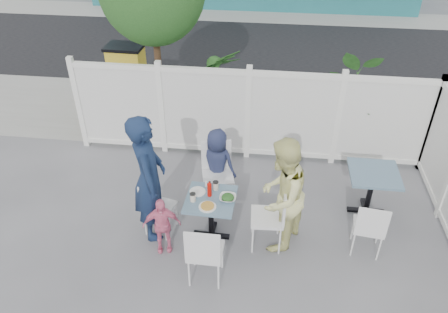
# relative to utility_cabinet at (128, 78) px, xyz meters

# --- Properties ---
(ground) EXTENTS (80.00, 80.00, 0.00)m
(ground) POSITION_rel_utility_cabinet_xyz_m (2.45, -4.00, -0.62)
(ground) COLOR slate
(near_sidewalk) EXTENTS (24.00, 2.60, 0.01)m
(near_sidewalk) POSITION_rel_utility_cabinet_xyz_m (2.45, -0.20, -0.61)
(near_sidewalk) COLOR gray
(near_sidewalk) RESTS_ON ground
(street) EXTENTS (24.00, 5.00, 0.01)m
(street) POSITION_rel_utility_cabinet_xyz_m (2.45, 3.50, -0.62)
(street) COLOR black
(street) RESTS_ON ground
(far_sidewalk) EXTENTS (24.00, 1.60, 0.01)m
(far_sidewalk) POSITION_rel_utility_cabinet_xyz_m (2.45, 6.60, -0.61)
(far_sidewalk) COLOR gray
(far_sidewalk) RESTS_ON ground
(fence_back) EXTENTS (5.86, 0.08, 1.60)m
(fence_back) POSITION_rel_utility_cabinet_xyz_m (2.55, -1.60, 0.17)
(fence_back) COLOR white
(fence_back) RESTS_ON ground
(utility_cabinet) EXTENTS (0.68, 0.50, 1.24)m
(utility_cabinet) POSITION_rel_utility_cabinet_xyz_m (0.00, 0.00, 0.00)
(utility_cabinet) COLOR gold
(utility_cabinet) RESTS_ON ground
(potted_shrub_a) EXTENTS (1.29, 1.29, 1.64)m
(potted_shrub_a) POSITION_rel_utility_cabinet_xyz_m (1.98, -0.90, 0.20)
(potted_shrub_a) COLOR #1F491B
(potted_shrub_a) RESTS_ON ground
(potted_shrub_b) EXTENTS (1.70, 1.62, 1.48)m
(potted_shrub_b) POSITION_rel_utility_cabinet_xyz_m (4.43, -1.00, 0.12)
(potted_shrub_b) COLOR #1F491B
(potted_shrub_b) RESTS_ON ground
(main_table) EXTENTS (0.66, 0.66, 0.68)m
(main_table) POSITION_rel_utility_cabinet_xyz_m (2.23, -3.61, -0.10)
(main_table) COLOR #425F80
(main_table) RESTS_ON ground
(spare_table) EXTENTS (0.68, 0.68, 0.72)m
(spare_table) POSITION_rel_utility_cabinet_xyz_m (4.41, -2.84, -0.06)
(spare_table) COLOR #425F80
(spare_table) RESTS_ON ground
(chair_left) EXTENTS (0.45, 0.46, 0.84)m
(chair_left) POSITION_rel_utility_cabinet_xyz_m (1.45, -3.55, -0.13)
(chair_left) COLOR white
(chair_left) RESTS_ON ground
(chair_right) EXTENTS (0.44, 0.46, 0.95)m
(chair_right) POSITION_rel_utility_cabinet_xyz_m (3.05, -3.65, -0.06)
(chair_right) COLOR white
(chair_right) RESTS_ON ground
(chair_back) EXTENTS (0.53, 0.52, 0.97)m
(chair_back) POSITION_rel_utility_cabinet_xyz_m (2.20, -2.80, -0.06)
(chair_back) COLOR white
(chair_back) RESTS_ON ground
(chair_near) EXTENTS (0.42, 0.40, 0.91)m
(chair_near) POSITION_rel_utility_cabinet_xyz_m (2.27, -4.39, -0.09)
(chair_near) COLOR white
(chair_near) RESTS_ON ground
(chair_spare) EXTENTS (0.42, 0.41, 0.84)m
(chair_spare) POSITION_rel_utility_cabinet_xyz_m (4.27, -3.68, -0.13)
(chair_spare) COLOR white
(chair_spare) RESTS_ON ground
(man) EXTENTS (0.59, 0.75, 1.82)m
(man) POSITION_rel_utility_cabinet_xyz_m (1.43, -3.59, 0.29)
(man) COLOR #152546
(man) RESTS_ON ground
(woman) EXTENTS (0.87, 0.96, 1.62)m
(woman) POSITION_rel_utility_cabinet_xyz_m (3.13, -3.61, 0.19)
(woman) COLOR #E0DF44
(woman) RESTS_ON ground
(boy) EXTENTS (0.65, 0.52, 1.15)m
(boy) POSITION_rel_utility_cabinet_xyz_m (2.19, -2.71, -0.04)
(boy) COLOR #232A4B
(boy) RESTS_ON ground
(toddler) EXTENTS (0.53, 0.32, 0.84)m
(toddler) POSITION_rel_utility_cabinet_xyz_m (1.64, -3.92, -0.20)
(toddler) COLOR pink
(toddler) RESTS_ON ground
(plate_main) EXTENTS (0.23, 0.23, 0.01)m
(plate_main) POSITION_rel_utility_cabinet_xyz_m (2.22, -3.79, 0.06)
(plate_main) COLOR white
(plate_main) RESTS_ON main_table
(plate_side) EXTENTS (0.22, 0.22, 0.01)m
(plate_side) POSITION_rel_utility_cabinet_xyz_m (2.04, -3.51, 0.06)
(plate_side) COLOR white
(plate_side) RESTS_ON main_table
(salad_bowl) EXTENTS (0.21, 0.21, 0.05)m
(salad_bowl) POSITION_rel_utility_cabinet_xyz_m (2.45, -3.61, 0.08)
(salad_bowl) COLOR white
(salad_bowl) RESTS_ON main_table
(coffee_cup_a) EXTENTS (0.07, 0.07, 0.11)m
(coffee_cup_a) POSITION_rel_utility_cabinet_xyz_m (2.01, -3.69, 0.11)
(coffee_cup_a) COLOR beige
(coffee_cup_a) RESTS_ON main_table
(coffee_cup_b) EXTENTS (0.07, 0.07, 0.11)m
(coffee_cup_b) POSITION_rel_utility_cabinet_xyz_m (2.27, -3.42, 0.11)
(coffee_cup_b) COLOR beige
(coffee_cup_b) RESTS_ON main_table
(ketchup_bottle) EXTENTS (0.06, 0.06, 0.19)m
(ketchup_bottle) POSITION_rel_utility_cabinet_xyz_m (2.21, -3.56, 0.15)
(ketchup_bottle) COLOR #BD0E05
(ketchup_bottle) RESTS_ON main_table
(salt_shaker) EXTENTS (0.03, 0.03, 0.08)m
(salt_shaker) POSITION_rel_utility_cabinet_xyz_m (2.13, -3.36, 0.09)
(salt_shaker) COLOR white
(salt_shaker) RESTS_ON main_table
(pepper_shaker) EXTENTS (0.03, 0.03, 0.07)m
(pepper_shaker) POSITION_rel_utility_cabinet_xyz_m (2.18, -3.36, 0.09)
(pepper_shaker) COLOR black
(pepper_shaker) RESTS_ON main_table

